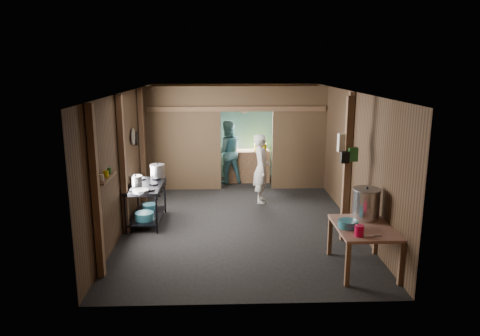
{
  "coord_description": "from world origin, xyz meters",
  "views": [
    {
      "loc": [
        -0.31,
        -8.93,
        3.13
      ],
      "look_at": [
        0.0,
        -0.2,
        1.1
      ],
      "focal_mm": 33.6,
      "sensor_mm": 36.0,
      "label": 1
    }
  ],
  "objects_px": {
    "gas_range": "(146,204)",
    "cook": "(261,168)",
    "yellow_tub": "(260,147)",
    "stock_pot": "(366,204)",
    "stove_pot_large": "(158,172)",
    "pink_bucket": "(359,231)",
    "prep_table": "(363,248)"
  },
  "relations": [
    {
      "from": "pink_bucket",
      "to": "yellow_tub",
      "type": "bearing_deg",
      "value": 99.43
    },
    {
      "from": "yellow_tub",
      "to": "cook",
      "type": "height_order",
      "value": "cook"
    },
    {
      "from": "prep_table",
      "to": "pink_bucket",
      "type": "xyz_separation_m",
      "value": [
        -0.2,
        -0.39,
        0.43
      ]
    },
    {
      "from": "stove_pot_large",
      "to": "pink_bucket",
      "type": "distance_m",
      "value": 4.58
    },
    {
      "from": "pink_bucket",
      "to": "cook",
      "type": "xyz_separation_m",
      "value": [
        -1.09,
        3.94,
        0.02
      ]
    },
    {
      "from": "stock_pot",
      "to": "yellow_tub",
      "type": "bearing_deg",
      "value": 104.27
    },
    {
      "from": "prep_table",
      "to": "pink_bucket",
      "type": "bearing_deg",
      "value": -117.19
    },
    {
      "from": "gas_range",
      "to": "stove_pot_large",
      "type": "distance_m",
      "value": 0.76
    },
    {
      "from": "gas_range",
      "to": "prep_table",
      "type": "height_order",
      "value": "gas_range"
    },
    {
      "from": "stove_pot_large",
      "to": "yellow_tub",
      "type": "bearing_deg",
      "value": 48.84
    },
    {
      "from": "yellow_tub",
      "to": "gas_range",
      "type": "bearing_deg",
      "value": -128.19
    },
    {
      "from": "stove_pot_large",
      "to": "gas_range",
      "type": "bearing_deg",
      "value": -108.17
    },
    {
      "from": "stock_pot",
      "to": "cook",
      "type": "xyz_separation_m",
      "value": [
        -1.42,
        3.19,
        -0.14
      ]
    },
    {
      "from": "yellow_tub",
      "to": "stock_pot",
      "type": "bearing_deg",
      "value": -75.73
    },
    {
      "from": "gas_range",
      "to": "stove_pot_large",
      "type": "height_order",
      "value": "stove_pot_large"
    },
    {
      "from": "prep_table",
      "to": "yellow_tub",
      "type": "bearing_deg",
      "value": 102.12
    },
    {
      "from": "stove_pot_large",
      "to": "cook",
      "type": "xyz_separation_m",
      "value": [
        2.24,
        0.81,
        -0.14
      ]
    },
    {
      "from": "gas_range",
      "to": "stove_pot_large",
      "type": "xyz_separation_m",
      "value": [
        0.17,
        0.52,
        0.53
      ]
    },
    {
      "from": "prep_table",
      "to": "stove_pot_large",
      "type": "relative_size",
      "value": 3.78
    },
    {
      "from": "yellow_tub",
      "to": "cook",
      "type": "relative_size",
      "value": 0.21
    },
    {
      "from": "gas_range",
      "to": "yellow_tub",
      "type": "bearing_deg",
      "value": 51.81
    },
    {
      "from": "gas_range",
      "to": "cook",
      "type": "height_order",
      "value": "cook"
    },
    {
      "from": "stove_pot_large",
      "to": "cook",
      "type": "bearing_deg",
      "value": 19.84
    },
    {
      "from": "stove_pot_large",
      "to": "pink_bucket",
      "type": "xyz_separation_m",
      "value": [
        3.34,
        -3.13,
        -0.15
      ]
    },
    {
      "from": "prep_table",
      "to": "cook",
      "type": "xyz_separation_m",
      "value": [
        -1.3,
        3.55,
        0.45
      ]
    },
    {
      "from": "stock_pot",
      "to": "prep_table",
      "type": "bearing_deg",
      "value": -109.31
    },
    {
      "from": "yellow_tub",
      "to": "pink_bucket",
      "type": "bearing_deg",
      "value": -80.57
    },
    {
      "from": "prep_table",
      "to": "yellow_tub",
      "type": "height_order",
      "value": "yellow_tub"
    },
    {
      "from": "gas_range",
      "to": "pink_bucket",
      "type": "xyz_separation_m",
      "value": [
        3.51,
        -2.61,
        0.38
      ]
    },
    {
      "from": "yellow_tub",
      "to": "cook",
      "type": "xyz_separation_m",
      "value": [
        -0.12,
        -1.9,
        -0.15
      ]
    },
    {
      "from": "cook",
      "to": "stove_pot_large",
      "type": "bearing_deg",
      "value": 114.31
    },
    {
      "from": "stock_pot",
      "to": "pink_bucket",
      "type": "height_order",
      "value": "stock_pot"
    }
  ]
}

